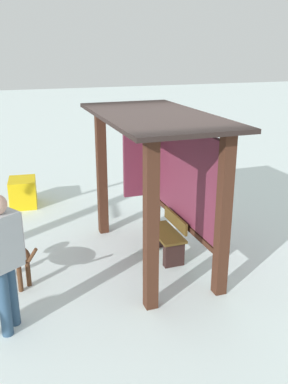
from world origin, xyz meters
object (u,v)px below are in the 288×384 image
bench_left_inside (167,238)px  dog (6,252)px  person_walking (3,254)px  grit_bin (23,192)px  bus_shelter (163,160)px

bench_left_inside → dog: 2.53m
dog → bench_left_inside: bearing=90.8°
bench_left_inside → person_walking: bearing=-65.6°
bench_left_inside → grit_bin: (-3.22, -2.07, -0.01)m
bus_shelter → person_walking: size_ratio=1.76×
bus_shelter → person_walking: bearing=-63.3°
person_walking → dog: 1.24m
person_walking → bench_left_inside: bearing=114.4°
bus_shelter → grit_bin: size_ratio=4.45×
bus_shelter → person_walking: bus_shelter is taller
bench_left_inside → person_walking: 2.90m
dog → grit_bin: 3.29m
bench_left_inside → dog: (0.03, -2.53, 0.20)m
bench_left_inside → person_walking: size_ratio=0.51×
grit_bin → dog: bearing=-7.9°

